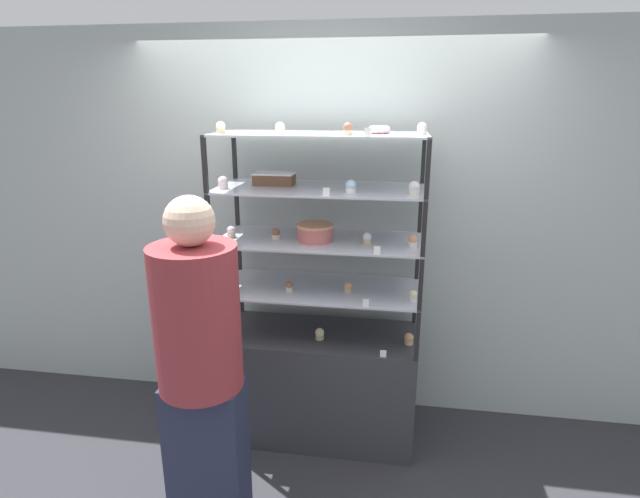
% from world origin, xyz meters
% --- Properties ---
extents(ground_plane, '(20.00, 20.00, 0.00)m').
position_xyz_m(ground_plane, '(0.00, 0.00, 0.00)').
color(ground_plane, '#2D2D33').
extents(back_wall, '(8.00, 0.05, 2.60)m').
position_xyz_m(back_wall, '(0.00, 0.41, 1.30)').
color(back_wall, '#A8B2AD').
rests_on(back_wall, ground_plane).
extents(display_base, '(1.21, 0.53, 0.72)m').
position_xyz_m(display_base, '(0.00, 0.00, 0.36)').
color(display_base, '#333338').
rests_on(display_base, ground_plane).
extents(display_riser_lower, '(1.21, 0.53, 0.31)m').
position_xyz_m(display_riser_lower, '(0.00, 0.00, 1.01)').
color(display_riser_lower, black).
rests_on(display_riser_lower, display_base).
extents(display_riser_middle, '(1.21, 0.53, 0.31)m').
position_xyz_m(display_riser_middle, '(0.00, 0.00, 1.32)').
color(display_riser_middle, black).
rests_on(display_riser_middle, display_riser_lower).
extents(display_riser_upper, '(1.21, 0.53, 0.31)m').
position_xyz_m(display_riser_upper, '(0.00, 0.00, 1.63)').
color(display_riser_upper, black).
rests_on(display_riser_upper, display_riser_middle).
extents(display_riser_top, '(1.21, 0.53, 0.31)m').
position_xyz_m(display_riser_top, '(0.00, 0.00, 1.94)').
color(display_riser_top, black).
rests_on(display_riser_top, display_riser_upper).
extents(layer_cake_centerpiece, '(0.22, 0.22, 0.10)m').
position_xyz_m(layer_cake_centerpiece, '(-0.02, -0.03, 1.39)').
color(layer_cake_centerpiece, '#C66660').
rests_on(layer_cake_centerpiece, display_riser_middle).
extents(sheet_cake_frosted, '(0.24, 0.14, 0.07)m').
position_xyz_m(sheet_cake_frosted, '(-0.29, 0.06, 1.69)').
color(sheet_cake_frosted, brown).
rests_on(sheet_cake_frosted, display_riser_upper).
extents(cupcake_0, '(0.06, 0.06, 0.07)m').
position_xyz_m(cupcake_0, '(-0.53, -0.13, 0.75)').
color(cupcake_0, '#CCB28C').
rests_on(cupcake_0, display_base).
extents(cupcake_1, '(0.06, 0.06, 0.07)m').
position_xyz_m(cupcake_1, '(0.01, -0.08, 0.75)').
color(cupcake_1, '#CCB28C').
rests_on(cupcake_1, display_base).
extents(cupcake_2, '(0.06, 0.06, 0.07)m').
position_xyz_m(cupcake_2, '(0.55, -0.06, 0.75)').
color(cupcake_2, '#CCB28C').
rests_on(cupcake_2, display_base).
extents(price_tag_0, '(0.04, 0.00, 0.04)m').
position_xyz_m(price_tag_0, '(0.41, -0.25, 0.74)').
color(price_tag_0, white).
rests_on(price_tag_0, display_base).
extents(cupcake_3, '(0.05, 0.05, 0.07)m').
position_xyz_m(cupcake_3, '(-0.54, -0.10, 1.06)').
color(cupcake_3, '#CCB28C').
rests_on(cupcake_3, display_riser_lower).
extents(cupcake_4, '(0.05, 0.05, 0.07)m').
position_xyz_m(cupcake_4, '(-0.17, -0.09, 1.06)').
color(cupcake_4, beige).
rests_on(cupcake_4, display_riser_lower).
extents(cupcake_5, '(0.05, 0.05, 0.07)m').
position_xyz_m(cupcake_5, '(0.18, -0.05, 1.06)').
color(cupcake_5, '#CCB28C').
rests_on(cupcake_5, display_riser_lower).
extents(cupcake_6, '(0.05, 0.05, 0.07)m').
position_xyz_m(cupcake_6, '(0.56, -0.13, 1.06)').
color(cupcake_6, white).
rests_on(cupcake_6, display_riser_lower).
extents(price_tag_1, '(0.04, 0.00, 0.04)m').
position_xyz_m(price_tag_1, '(0.30, -0.25, 1.05)').
color(price_tag_1, white).
rests_on(price_tag_1, display_riser_lower).
extents(cupcake_7, '(0.05, 0.05, 0.07)m').
position_xyz_m(cupcake_7, '(-0.54, -0.04, 1.37)').
color(cupcake_7, '#CCB28C').
rests_on(cupcake_7, display_riser_middle).
extents(cupcake_8, '(0.05, 0.05, 0.07)m').
position_xyz_m(cupcake_8, '(-0.26, -0.04, 1.37)').
color(cupcake_8, beige).
rests_on(cupcake_8, display_riser_middle).
extents(cupcake_9, '(0.05, 0.05, 0.07)m').
position_xyz_m(cupcake_9, '(0.28, -0.06, 1.37)').
color(cupcake_9, '#CCB28C').
rests_on(cupcake_9, display_riser_middle).
extents(cupcake_10, '(0.05, 0.05, 0.07)m').
position_xyz_m(cupcake_10, '(0.54, -0.08, 1.37)').
color(cupcake_10, white).
rests_on(cupcake_10, display_riser_middle).
extents(price_tag_2, '(0.04, 0.00, 0.04)m').
position_xyz_m(price_tag_2, '(0.35, -0.25, 1.36)').
color(price_tag_2, white).
rests_on(price_tag_2, display_riser_middle).
extents(cupcake_11, '(0.06, 0.06, 0.07)m').
position_xyz_m(cupcake_11, '(-0.54, -0.12, 1.68)').
color(cupcake_11, beige).
rests_on(cupcake_11, display_riser_upper).
extents(cupcake_12, '(0.06, 0.06, 0.07)m').
position_xyz_m(cupcake_12, '(0.19, -0.13, 1.68)').
color(cupcake_12, white).
rests_on(cupcake_12, display_riser_upper).
extents(cupcake_13, '(0.06, 0.06, 0.07)m').
position_xyz_m(cupcake_13, '(0.53, -0.13, 1.68)').
color(cupcake_13, beige).
rests_on(cupcake_13, display_riser_upper).
extents(price_tag_3, '(0.04, 0.00, 0.04)m').
position_xyz_m(price_tag_3, '(0.07, -0.25, 1.67)').
color(price_tag_3, white).
rests_on(price_tag_3, display_riser_upper).
extents(cupcake_14, '(0.05, 0.05, 0.07)m').
position_xyz_m(cupcake_14, '(-0.54, -0.11, 1.99)').
color(cupcake_14, '#CCB28C').
rests_on(cupcake_14, display_riser_top).
extents(cupcake_15, '(0.05, 0.05, 0.07)m').
position_xyz_m(cupcake_15, '(-0.20, -0.14, 1.99)').
color(cupcake_15, beige).
rests_on(cupcake_15, display_riser_top).
extents(cupcake_16, '(0.05, 0.05, 0.07)m').
position_xyz_m(cupcake_16, '(0.17, -0.14, 1.99)').
color(cupcake_16, '#CCB28C').
rests_on(cupcake_16, display_riser_top).
extents(cupcake_17, '(0.05, 0.05, 0.07)m').
position_xyz_m(cupcake_17, '(0.56, -0.07, 1.99)').
color(cupcake_17, beige).
rests_on(cupcake_17, display_riser_top).
extents(price_tag_4, '(0.04, 0.00, 0.04)m').
position_xyz_m(price_tag_4, '(0.28, -0.25, 1.98)').
color(price_tag_4, white).
rests_on(price_tag_4, display_riser_top).
extents(donut_glazed, '(0.12, 0.12, 0.04)m').
position_xyz_m(donut_glazed, '(0.33, 0.03, 1.98)').
color(donut_glazed, '#EFB2BC').
rests_on(donut_glazed, display_riser_top).
extents(customer_figure, '(0.41, 0.41, 1.74)m').
position_xyz_m(customer_figure, '(-0.46, -0.82, 0.93)').
color(customer_figure, '#282D47').
rests_on(customer_figure, ground_plane).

